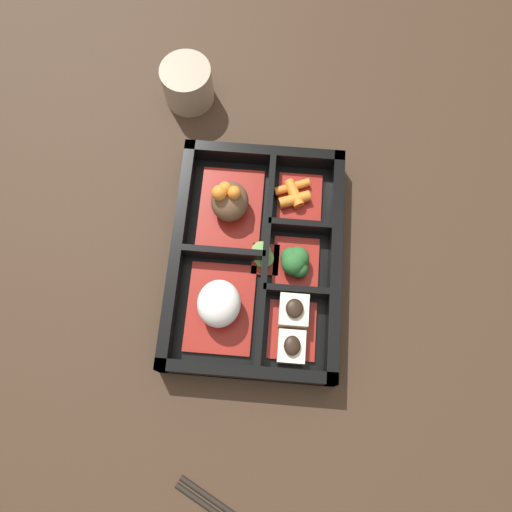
% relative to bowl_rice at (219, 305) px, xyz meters
% --- Properties ---
extents(ground_plane, '(3.00, 3.00, 0.00)m').
position_rel_bowl_rice_xyz_m(ground_plane, '(0.07, -0.04, -0.03)').
color(ground_plane, '#382619').
extents(bento_base, '(0.30, 0.21, 0.01)m').
position_rel_bowl_rice_xyz_m(bento_base, '(0.07, -0.04, -0.03)').
color(bento_base, black).
rests_on(bento_base, ground_plane).
extents(bento_rim, '(0.30, 0.21, 0.04)m').
position_rel_bowl_rice_xyz_m(bento_rim, '(0.07, -0.04, -0.01)').
color(bento_rim, black).
rests_on(bento_rim, ground_plane).
extents(bowl_rice, '(0.11, 0.08, 0.05)m').
position_rel_bowl_rice_xyz_m(bowl_rice, '(0.00, 0.00, 0.00)').
color(bowl_rice, maroon).
rests_on(bowl_rice, bento_base).
extents(bowl_stew, '(0.11, 0.08, 0.06)m').
position_rel_bowl_rice_xyz_m(bowl_stew, '(0.13, 0.00, -0.00)').
color(bowl_stew, maroon).
rests_on(bowl_stew, bento_base).
extents(bowl_tofu, '(0.08, 0.06, 0.03)m').
position_rel_bowl_rice_xyz_m(bowl_tofu, '(-0.02, -0.09, -0.01)').
color(bowl_tofu, maroon).
rests_on(bowl_tofu, bento_base).
extents(bowl_greens, '(0.07, 0.06, 0.04)m').
position_rel_bowl_rice_xyz_m(bowl_greens, '(0.06, -0.09, -0.01)').
color(bowl_greens, maroon).
rests_on(bowl_greens, bento_base).
extents(bowl_carrots, '(0.07, 0.06, 0.02)m').
position_rel_bowl_rice_xyz_m(bowl_carrots, '(0.16, -0.09, -0.01)').
color(bowl_carrots, maroon).
rests_on(bowl_carrots, bento_base).
extents(bowl_pickles, '(0.04, 0.04, 0.01)m').
position_rel_bowl_rice_xyz_m(bowl_pickles, '(0.07, -0.05, -0.02)').
color(bowl_pickles, maroon).
rests_on(bowl_pickles, bento_base).
extents(tea_cup, '(0.07, 0.07, 0.06)m').
position_rel_bowl_rice_xyz_m(tea_cup, '(0.31, 0.08, -0.00)').
color(tea_cup, gray).
rests_on(tea_cup, ground_plane).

